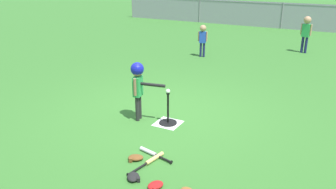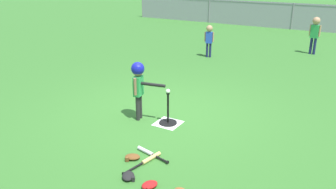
{
  "view_description": "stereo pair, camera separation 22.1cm",
  "coord_description": "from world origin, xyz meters",
  "px_view_note": "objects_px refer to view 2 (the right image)",
  "views": [
    {
      "loc": [
        2.93,
        -5.33,
        2.63
      ],
      "look_at": [
        0.28,
        -0.36,
        0.55
      ],
      "focal_mm": 37.08,
      "sensor_mm": 36.0,
      "label": 1
    },
    {
      "loc": [
        3.12,
        -5.22,
        2.63
      ],
      "look_at": [
        0.28,
        -0.36,
        0.55
      ],
      "focal_mm": 37.08,
      "sensor_mm": 36.0,
      "label": 2
    }
  ],
  "objects_px": {
    "glove_tossed_aside": "(132,157)",
    "fielder_near_left": "(315,30)",
    "spare_bat_silver": "(149,153)",
    "spare_bat_wood": "(148,160)",
    "baseball_on_tee": "(168,91)",
    "glove_near_bats": "(128,176)",
    "glove_outfield_drop": "(150,185)",
    "batting_tee": "(168,119)",
    "fielder_deep_left": "(209,37)",
    "batter_child": "(139,79)"
  },
  "relations": [
    {
      "from": "spare_bat_silver",
      "to": "glove_outfield_drop",
      "type": "relative_size",
      "value": 2.34
    },
    {
      "from": "batter_child",
      "to": "fielder_near_left",
      "type": "distance_m",
      "value": 7.2
    },
    {
      "from": "baseball_on_tee",
      "to": "spare_bat_wood",
      "type": "height_order",
      "value": "baseball_on_tee"
    },
    {
      "from": "spare_bat_silver",
      "to": "fielder_near_left",
      "type": "bearing_deg",
      "value": 82.65
    },
    {
      "from": "spare_bat_silver",
      "to": "glove_tossed_aside",
      "type": "bearing_deg",
      "value": -118.71
    },
    {
      "from": "batting_tee",
      "to": "spare_bat_silver",
      "type": "relative_size",
      "value": 0.93
    },
    {
      "from": "baseball_on_tee",
      "to": "glove_near_bats",
      "type": "bearing_deg",
      "value": -76.53
    },
    {
      "from": "baseball_on_tee",
      "to": "fielder_near_left",
      "type": "xyz_separation_m",
      "value": [
        1.32,
        6.85,
        0.14
      ]
    },
    {
      "from": "batter_child",
      "to": "spare_bat_silver",
      "type": "relative_size",
      "value": 1.75
    },
    {
      "from": "batter_child",
      "to": "fielder_deep_left",
      "type": "relative_size",
      "value": 1.09
    },
    {
      "from": "glove_outfield_drop",
      "to": "spare_bat_silver",
      "type": "bearing_deg",
      "value": 124.3
    },
    {
      "from": "batting_tee",
      "to": "spare_bat_wood",
      "type": "bearing_deg",
      "value": -72.32
    },
    {
      "from": "fielder_deep_left",
      "to": "glove_outfield_drop",
      "type": "distance_m",
      "value": 6.95
    },
    {
      "from": "spare_bat_silver",
      "to": "baseball_on_tee",
      "type": "bearing_deg",
      "value": 105.45
    },
    {
      "from": "spare_bat_wood",
      "to": "batter_child",
      "type": "bearing_deg",
      "value": 128.95
    },
    {
      "from": "batting_tee",
      "to": "baseball_on_tee",
      "type": "relative_size",
      "value": 7.77
    },
    {
      "from": "baseball_on_tee",
      "to": "fielder_near_left",
      "type": "height_order",
      "value": "fielder_near_left"
    },
    {
      "from": "fielder_near_left",
      "to": "spare_bat_silver",
      "type": "xyz_separation_m",
      "value": [
        -1.02,
        -7.94,
        -0.72
      ]
    },
    {
      "from": "fielder_deep_left",
      "to": "glove_outfield_drop",
      "type": "xyz_separation_m",
      "value": [
        2.14,
        -6.59,
        -0.6
      ]
    },
    {
      "from": "batting_tee",
      "to": "glove_near_bats",
      "type": "bearing_deg",
      "value": -76.53
    },
    {
      "from": "batting_tee",
      "to": "glove_outfield_drop",
      "type": "bearing_deg",
      "value": -66.58
    },
    {
      "from": "batter_child",
      "to": "glove_tossed_aside",
      "type": "height_order",
      "value": "batter_child"
    },
    {
      "from": "batter_child",
      "to": "spare_bat_wood",
      "type": "relative_size",
      "value": 1.48
    },
    {
      "from": "batting_tee",
      "to": "fielder_deep_left",
      "type": "bearing_deg",
      "value": 105.9
    },
    {
      "from": "glove_tossed_aside",
      "to": "fielder_near_left",
      "type": "bearing_deg",
      "value": 81.98
    },
    {
      "from": "spare_bat_silver",
      "to": "glove_tossed_aside",
      "type": "relative_size",
      "value": 2.29
    },
    {
      "from": "spare_bat_wood",
      "to": "glove_tossed_aside",
      "type": "relative_size",
      "value": 2.7
    },
    {
      "from": "batter_child",
      "to": "glove_near_bats",
      "type": "height_order",
      "value": "batter_child"
    },
    {
      "from": "batter_child",
      "to": "spare_bat_silver",
      "type": "xyz_separation_m",
      "value": [
        0.85,
        -0.99,
        -0.74
      ]
    },
    {
      "from": "spare_bat_wood",
      "to": "glove_outfield_drop",
      "type": "xyz_separation_m",
      "value": [
        0.36,
        -0.5,
        0.01
      ]
    },
    {
      "from": "spare_bat_wood",
      "to": "glove_outfield_drop",
      "type": "height_order",
      "value": "glove_outfield_drop"
    },
    {
      "from": "baseball_on_tee",
      "to": "batter_child",
      "type": "bearing_deg",
      "value": -170.12
    },
    {
      "from": "spare_bat_silver",
      "to": "glove_near_bats",
      "type": "relative_size",
      "value": 2.27
    },
    {
      "from": "batter_child",
      "to": "fielder_deep_left",
      "type": "xyz_separation_m",
      "value": [
        -0.83,
        4.91,
        -0.13
      ]
    },
    {
      "from": "fielder_near_left",
      "to": "spare_bat_silver",
      "type": "bearing_deg",
      "value": -97.35
    },
    {
      "from": "spare_bat_silver",
      "to": "spare_bat_wood",
      "type": "distance_m",
      "value": 0.21
    },
    {
      "from": "spare_bat_silver",
      "to": "spare_bat_wood",
      "type": "height_order",
      "value": "same"
    },
    {
      "from": "glove_outfield_drop",
      "to": "fielder_deep_left",
      "type": "bearing_deg",
      "value": 107.99
    },
    {
      "from": "batter_child",
      "to": "fielder_near_left",
      "type": "relative_size",
      "value": 0.92
    },
    {
      "from": "fielder_deep_left",
      "to": "spare_bat_wood",
      "type": "distance_m",
      "value": 6.37
    },
    {
      "from": "spare_bat_silver",
      "to": "batter_child",
      "type": "bearing_deg",
      "value": 130.48
    },
    {
      "from": "spare_bat_wood",
      "to": "spare_bat_silver",
      "type": "bearing_deg",
      "value": 119.52
    },
    {
      "from": "batting_tee",
      "to": "batter_child",
      "type": "distance_m",
      "value": 0.88
    },
    {
      "from": "glove_tossed_aside",
      "to": "glove_outfield_drop",
      "type": "height_order",
      "value": "same"
    },
    {
      "from": "batter_child",
      "to": "glove_tossed_aside",
      "type": "bearing_deg",
      "value": -59.63
    },
    {
      "from": "fielder_near_left",
      "to": "fielder_deep_left",
      "type": "bearing_deg",
      "value": -142.91
    },
    {
      "from": "batting_tee",
      "to": "glove_tossed_aside",
      "type": "relative_size",
      "value": 2.14
    },
    {
      "from": "baseball_on_tee",
      "to": "glove_near_bats",
      "type": "distance_m",
      "value": 1.88
    },
    {
      "from": "glove_near_bats",
      "to": "glove_tossed_aside",
      "type": "xyz_separation_m",
      "value": [
        -0.25,
        0.42,
        0.0
      ]
    },
    {
      "from": "spare_bat_silver",
      "to": "glove_tossed_aside",
      "type": "xyz_separation_m",
      "value": [
        -0.13,
        -0.23,
        0.01
      ]
    }
  ]
}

